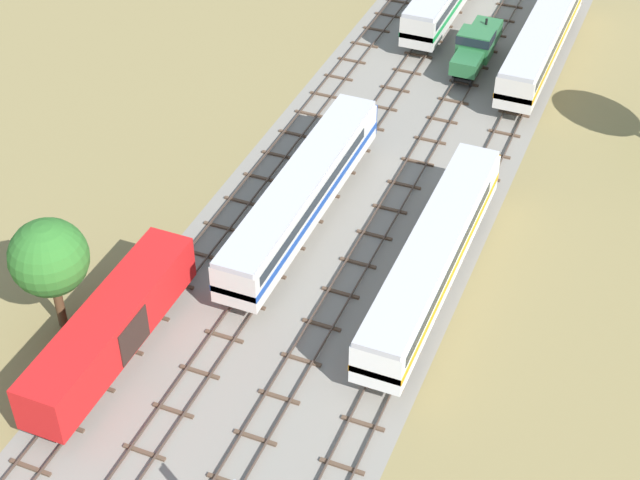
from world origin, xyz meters
TOP-DOWN VIEW (x-y plane):
  - ground_plane at (0.00, 56.00)m, footprint 480.00×480.00m
  - ballast_bed at (0.00, 56.00)m, footprint 18.40×176.00m
  - track_far_left at (-7.20, 57.00)m, footprint 2.40×126.00m
  - track_left at (-2.40, 57.00)m, footprint 2.40×126.00m
  - track_centre_left at (2.40, 57.00)m, footprint 2.40×126.00m
  - track_centre at (7.20, 57.00)m, footprint 2.40×126.00m
  - freight_boxcar_far_left_nearest at (-7.20, 24.70)m, footprint 2.87×14.00m
  - diesel_railcar_centre_near at (7.20, 37.04)m, footprint 2.96×20.50m
  - diesel_railcar_left_mid at (-2.40, 39.86)m, footprint 2.96×20.50m
  - shunter_loco_centre_left_midfar at (2.40, 64.43)m, footprint 2.74×8.46m
  - diesel_railcar_centre_far at (7.20, 66.96)m, footprint 2.96×20.50m
  - lineside_tree_0 at (-11.53, 25.91)m, footprint 4.47×4.47m

SIDE VIEW (x-z plane):
  - ground_plane at x=0.00m, z-range 0.00..0.00m
  - ballast_bed at x=0.00m, z-range 0.00..0.01m
  - track_far_left at x=-7.20m, z-range -0.01..0.28m
  - track_left at x=-2.40m, z-range -0.01..0.28m
  - track_centre_left at x=2.40m, z-range -0.01..0.28m
  - track_centre at x=7.20m, z-range -0.01..0.28m
  - shunter_loco_centre_left_midfar at x=2.40m, z-range 0.46..3.56m
  - freight_boxcar_far_left_nearest at x=-7.20m, z-range 0.65..4.25m
  - diesel_railcar_centre_near at x=7.20m, z-range 0.70..4.50m
  - diesel_railcar_left_mid at x=-2.40m, z-range 0.70..4.50m
  - diesel_railcar_centre_far at x=7.20m, z-range 0.70..4.50m
  - lineside_tree_0 at x=-11.53m, z-range 1.39..8.72m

